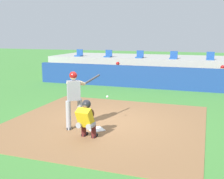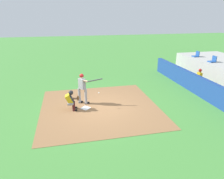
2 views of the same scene
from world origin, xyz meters
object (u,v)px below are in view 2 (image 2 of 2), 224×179
(catcher_crouched, at_px, (72,99))
(stadium_seat_1, at_px, (213,60))
(batter_at_plate, at_px, (83,87))
(dugout_player_0, at_px, (198,77))
(home_plate, at_px, (86,108))
(stadium_seat_0, at_px, (196,55))

(catcher_crouched, relative_size, stadium_seat_1, 3.85)
(batter_at_plate, xyz_separation_m, catcher_crouched, (0.70, -0.67, -0.43))
(batter_at_plate, height_order, dugout_player_0, batter_at_plate)
(home_plate, height_order, batter_at_plate, batter_at_plate)
(home_plate, distance_m, catcher_crouched, 0.93)
(home_plate, height_order, stadium_seat_1, stadium_seat_1)
(stadium_seat_1, bearing_deg, dugout_player_0, -57.70)
(home_plate, bearing_deg, batter_at_plate, -175.93)
(dugout_player_0, xyz_separation_m, stadium_seat_0, (-3.45, 2.03, 0.86))
(dugout_player_0, bearing_deg, batter_at_plate, -81.15)
(catcher_crouched, xyz_separation_m, dugout_player_0, (-1.97, 8.86, 0.06))
(batter_at_plate, relative_size, dugout_player_0, 1.39)
(catcher_crouched, height_order, stadium_seat_0, stadium_seat_0)
(catcher_crouched, relative_size, dugout_player_0, 1.42)
(batter_at_plate, xyz_separation_m, stadium_seat_0, (-4.73, 10.23, 0.50))
(home_plate, height_order, dugout_player_0, dugout_player_0)
(stadium_seat_0, distance_m, stadium_seat_1, 2.17)
(catcher_crouched, xyz_separation_m, stadium_seat_1, (-3.26, 10.90, 0.93))
(home_plate, relative_size, stadium_seat_0, 0.92)
(catcher_crouched, bearing_deg, home_plate, 90.70)
(batter_at_plate, distance_m, catcher_crouched, 1.06)
(stadium_seat_1, bearing_deg, batter_at_plate, -75.94)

